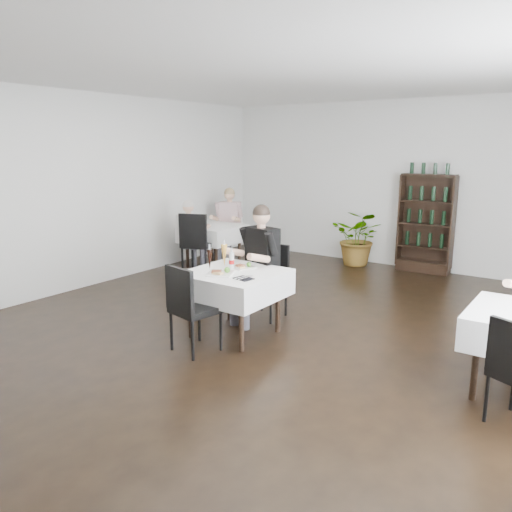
{
  "coord_description": "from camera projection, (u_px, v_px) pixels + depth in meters",
  "views": [
    {
      "loc": [
        3.1,
        -4.43,
        2.19
      ],
      "look_at": [
        -0.14,
        0.2,
        0.94
      ],
      "focal_mm": 35.0,
      "sensor_mm": 36.0,
      "label": 1
    }
  ],
  "objects": [
    {
      "name": "room_shell",
      "position": [
        256.0,
        210.0,
        5.43
      ],
      "size": [
        9.0,
        9.0,
        9.0
      ],
      "color": "black",
      "rests_on": "ground"
    },
    {
      "name": "wine_shelf",
      "position": [
        426.0,
        225.0,
        8.69
      ],
      "size": [
        0.9,
        0.28,
        1.75
      ],
      "color": "black",
      "rests_on": "ground"
    },
    {
      "name": "main_table",
      "position": [
        235.0,
        284.0,
        5.79
      ],
      "size": [
        1.03,
        1.03,
        0.77
      ],
      "color": "black",
      "rests_on": "ground"
    },
    {
      "name": "left_table",
      "position": [
        213.0,
        233.0,
        9.13
      ],
      "size": [
        0.98,
        0.98,
        0.77
      ],
      "color": "black",
      "rests_on": "ground"
    },
    {
      "name": "potted_tree",
      "position": [
        359.0,
        238.0,
        9.26
      ],
      "size": [
        0.97,
        0.85,
        1.03
      ],
      "primitive_type": "imported",
      "rotation": [
        0.0,
        0.0,
        0.05
      ],
      "color": "#2D5E20",
      "rests_on": "ground"
    },
    {
      "name": "main_chair_far",
      "position": [
        269.0,
        276.0,
        6.47
      ],
      "size": [
        0.44,
        0.45,
        0.95
      ],
      "color": "black",
      "rests_on": "ground"
    },
    {
      "name": "main_chair_near",
      "position": [
        189.0,
        304.0,
        5.29
      ],
      "size": [
        0.52,
        0.52,
        0.96
      ],
      "color": "black",
      "rests_on": "ground"
    },
    {
      "name": "left_chair_far",
      "position": [
        229.0,
        234.0,
        9.74
      ],
      "size": [
        0.46,
        0.46,
        0.87
      ],
      "color": "black",
      "rests_on": "ground"
    },
    {
      "name": "left_chair_near",
      "position": [
        196.0,
        240.0,
        8.53
      ],
      "size": [
        0.63,
        0.63,
        1.08
      ],
      "color": "black",
      "rests_on": "ground"
    },
    {
      "name": "diner_main",
      "position": [
        257.0,
        255.0,
        6.17
      ],
      "size": [
        0.62,
        0.65,
        1.49
      ],
      "color": "#403F47",
      "rests_on": "ground"
    },
    {
      "name": "diner_left_far",
      "position": [
        228.0,
        219.0,
        9.59
      ],
      "size": [
        0.59,
        0.63,
        1.41
      ],
      "color": "#403F47",
      "rests_on": "ground"
    },
    {
      "name": "diner_left_near",
      "position": [
        191.0,
        231.0,
        8.64
      ],
      "size": [
        0.53,
        0.56,
        1.29
      ],
      "color": "#403F47",
      "rests_on": "ground"
    },
    {
      "name": "plate_far",
      "position": [
        243.0,
        267.0,
        5.92
      ],
      "size": [
        0.31,
        0.31,
        0.07
      ],
      "color": "white",
      "rests_on": "main_table"
    },
    {
      "name": "plate_near",
      "position": [
        220.0,
        273.0,
        5.61
      ],
      "size": [
        0.37,
        0.37,
        0.09
      ],
      "color": "white",
      "rests_on": "main_table"
    },
    {
      "name": "pilsner_dark",
      "position": [
        210.0,
        259.0,
        5.82
      ],
      "size": [
        0.07,
        0.07,
        0.3
      ],
      "color": "black",
      "rests_on": "main_table"
    },
    {
      "name": "pilsner_lager",
      "position": [
        224.0,
        255.0,
        5.96
      ],
      "size": [
        0.08,
        0.08,
        0.34
      ],
      "color": "gold",
      "rests_on": "main_table"
    },
    {
      "name": "coke_bottle",
      "position": [
        232.0,
        261.0,
        5.85
      ],
      "size": [
        0.06,
        0.06,
        0.25
      ],
      "color": "silver",
      "rests_on": "main_table"
    },
    {
      "name": "napkin_cutlery",
      "position": [
        244.0,
        278.0,
        5.43
      ],
      "size": [
        0.22,
        0.22,
        0.02
      ],
      "color": "black",
      "rests_on": "main_table"
    }
  ]
}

